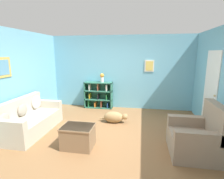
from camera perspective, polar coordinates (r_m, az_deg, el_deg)
ground_plane at (r=4.53m, az=-0.89°, el=-14.17°), size 14.00×14.00×0.00m
wall_back at (r=6.33m, az=2.89°, el=5.61°), size 5.60×0.13×2.60m
wall_left at (r=5.23m, az=-29.59°, el=2.78°), size 0.13×5.00×2.60m
couch at (r=5.00m, az=-25.40°, el=-8.95°), size 0.84×1.75×0.85m
bookshelf at (r=6.42m, az=-4.38°, el=-1.84°), size 1.02×0.31×0.96m
recliner_chair at (r=3.95m, az=26.24°, el=-13.83°), size 0.92×0.97×1.04m
coffee_table at (r=3.91m, az=-11.01°, el=-14.68°), size 0.67×0.51×0.48m
dog at (r=5.11m, az=0.80°, el=-8.99°), size 0.85×0.30×0.33m
vase at (r=6.24m, az=-3.26°, el=4.03°), size 0.15×0.15×0.32m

